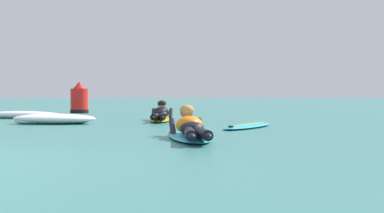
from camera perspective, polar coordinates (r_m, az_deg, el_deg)
ground_plane at (r=15.31m, az=-10.53°, el=-1.16°), size 120.00×120.00×0.00m
surfer_near at (r=8.13m, az=-0.20°, el=-2.43°), size 0.85×2.64×0.54m
surfer_far at (r=13.49m, az=-3.21°, el=-0.90°), size 0.55×2.66×0.54m
drifting_surfboard at (r=10.88m, az=5.70°, el=-1.99°), size 1.39×2.16×0.16m
whitewater_front at (r=15.27m, az=-16.74°, el=-0.85°), size 2.42×1.22×0.20m
whitewater_mid_left at (r=12.54m, az=-13.86°, el=-1.25°), size 1.86×0.91×0.23m
channel_marker_buoy at (r=19.20m, az=-11.42°, el=0.62°), size 0.61×0.61×1.07m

